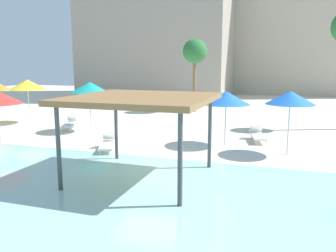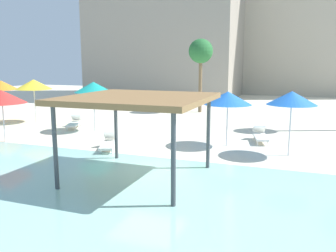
{
  "view_description": "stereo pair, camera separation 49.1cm",
  "coord_description": "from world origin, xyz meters",
  "px_view_note": "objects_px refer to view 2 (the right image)",
  "views": [
    {
      "loc": [
        4.71,
        -11.92,
        3.94
      ],
      "look_at": [
        0.05,
        2.0,
        1.3
      ],
      "focal_mm": 37.93,
      "sensor_mm": 36.0,
      "label": 1
    },
    {
      "loc": [
        5.17,
        -11.75,
        3.94
      ],
      "look_at": [
        0.05,
        2.0,
        1.3
      ],
      "focal_mm": 37.93,
      "sensor_mm": 36.0,
      "label": 2
    }
  ],
  "objects_px": {
    "beach_umbrella_red_5": "(2,97)",
    "lounge_chair_2": "(109,143)",
    "lounge_chair_3": "(75,122)",
    "beach_umbrella_yellow_4": "(34,84)",
    "beach_umbrella_teal_6": "(93,87)",
    "lounge_chair_4": "(260,135)",
    "beach_umbrella_orange_1": "(1,85)",
    "beach_umbrella_blue_0": "(228,98)",
    "palm_tree_1": "(201,53)",
    "shade_pavilion": "(138,101)",
    "beach_umbrella_blue_2": "(292,98)"
  },
  "relations": [
    {
      "from": "lounge_chair_3",
      "to": "palm_tree_1",
      "type": "height_order",
      "value": "palm_tree_1"
    },
    {
      "from": "beach_umbrella_blue_0",
      "to": "palm_tree_1",
      "type": "distance_m",
      "value": 11.93
    },
    {
      "from": "lounge_chair_2",
      "to": "lounge_chair_4",
      "type": "relative_size",
      "value": 1.0
    },
    {
      "from": "beach_umbrella_red_5",
      "to": "beach_umbrella_yellow_4",
      "type": "bearing_deg",
      "value": 116.19
    },
    {
      "from": "beach_umbrella_blue_0",
      "to": "lounge_chair_2",
      "type": "distance_m",
      "value": 5.88
    },
    {
      "from": "lounge_chair_3",
      "to": "beach_umbrella_yellow_4",
      "type": "bearing_deg",
      "value": -123.95
    },
    {
      "from": "beach_umbrella_yellow_4",
      "to": "lounge_chair_3",
      "type": "distance_m",
      "value": 4.32
    },
    {
      "from": "beach_umbrella_blue_0",
      "to": "lounge_chair_3",
      "type": "height_order",
      "value": "beach_umbrella_blue_0"
    },
    {
      "from": "shade_pavilion",
      "to": "beach_umbrella_blue_2",
      "type": "relative_size",
      "value": 1.65
    },
    {
      "from": "beach_umbrella_blue_0",
      "to": "beach_umbrella_orange_1",
      "type": "height_order",
      "value": "beach_umbrella_orange_1"
    },
    {
      "from": "lounge_chair_3",
      "to": "shade_pavilion",
      "type": "bearing_deg",
      "value": 25.48
    },
    {
      "from": "beach_umbrella_orange_1",
      "to": "beach_umbrella_teal_6",
      "type": "xyz_separation_m",
      "value": [
        8.24,
        -1.43,
        0.16
      ]
    },
    {
      "from": "beach_umbrella_yellow_4",
      "to": "beach_umbrella_teal_6",
      "type": "bearing_deg",
      "value": -13.39
    },
    {
      "from": "lounge_chair_2",
      "to": "lounge_chair_3",
      "type": "bearing_deg",
      "value": -151.95
    },
    {
      "from": "palm_tree_1",
      "to": "lounge_chair_4",
      "type": "bearing_deg",
      "value": -58.56
    },
    {
      "from": "beach_umbrella_blue_2",
      "to": "palm_tree_1",
      "type": "bearing_deg",
      "value": 121.35
    },
    {
      "from": "beach_umbrella_orange_1",
      "to": "lounge_chair_4",
      "type": "height_order",
      "value": "beach_umbrella_orange_1"
    },
    {
      "from": "beach_umbrella_blue_2",
      "to": "lounge_chair_4",
      "type": "xyz_separation_m",
      "value": [
        -1.44,
        2.39,
        -2.14
      ]
    },
    {
      "from": "lounge_chair_4",
      "to": "beach_umbrella_yellow_4",
      "type": "bearing_deg",
      "value": -106.16
    },
    {
      "from": "beach_umbrella_teal_6",
      "to": "lounge_chair_3",
      "type": "height_order",
      "value": "beach_umbrella_teal_6"
    },
    {
      "from": "beach_umbrella_teal_6",
      "to": "beach_umbrella_blue_0",
      "type": "bearing_deg",
      "value": -7.26
    },
    {
      "from": "beach_umbrella_red_5",
      "to": "beach_umbrella_teal_6",
      "type": "bearing_deg",
      "value": 55.7
    },
    {
      "from": "beach_umbrella_teal_6",
      "to": "lounge_chair_3",
      "type": "xyz_separation_m",
      "value": [
        -1.7,
        0.44,
        -2.22
      ]
    },
    {
      "from": "lounge_chair_2",
      "to": "lounge_chair_4",
      "type": "bearing_deg",
      "value": 102.49
    },
    {
      "from": "beach_umbrella_red_5",
      "to": "palm_tree_1",
      "type": "xyz_separation_m",
      "value": [
        6.33,
        13.86,
        2.41
      ]
    },
    {
      "from": "beach_umbrella_teal_6",
      "to": "beach_umbrella_blue_2",
      "type": "bearing_deg",
      "value": -9.94
    },
    {
      "from": "lounge_chair_2",
      "to": "lounge_chair_3",
      "type": "height_order",
      "value": "same"
    },
    {
      "from": "beach_umbrella_blue_0",
      "to": "lounge_chair_3",
      "type": "relative_size",
      "value": 1.31
    },
    {
      "from": "beach_umbrella_yellow_4",
      "to": "palm_tree_1",
      "type": "distance_m",
      "value": 12.57
    },
    {
      "from": "shade_pavilion",
      "to": "lounge_chair_4",
      "type": "relative_size",
      "value": 2.3
    },
    {
      "from": "lounge_chair_2",
      "to": "palm_tree_1",
      "type": "height_order",
      "value": "palm_tree_1"
    },
    {
      "from": "beach_umbrella_blue_2",
      "to": "lounge_chair_4",
      "type": "distance_m",
      "value": 3.51
    },
    {
      "from": "beach_umbrella_yellow_4",
      "to": "palm_tree_1",
      "type": "xyz_separation_m",
      "value": [
        8.92,
        8.59,
        2.16
      ]
    },
    {
      "from": "beach_umbrella_orange_1",
      "to": "lounge_chair_3",
      "type": "distance_m",
      "value": 6.94
    },
    {
      "from": "beach_umbrella_orange_1",
      "to": "lounge_chair_2",
      "type": "distance_m",
      "value": 12.53
    },
    {
      "from": "beach_umbrella_blue_0",
      "to": "beach_umbrella_yellow_4",
      "type": "height_order",
      "value": "beach_umbrella_yellow_4"
    },
    {
      "from": "beach_umbrella_red_5",
      "to": "lounge_chair_2",
      "type": "bearing_deg",
      "value": 3.51
    },
    {
      "from": "beach_umbrella_blue_2",
      "to": "beach_umbrella_red_5",
      "type": "height_order",
      "value": "beach_umbrella_blue_2"
    },
    {
      "from": "beach_umbrella_red_5",
      "to": "lounge_chair_4",
      "type": "height_order",
      "value": "beach_umbrella_red_5"
    },
    {
      "from": "lounge_chair_3",
      "to": "palm_tree_1",
      "type": "bearing_deg",
      "value": 129.51
    },
    {
      "from": "shade_pavilion",
      "to": "beach_umbrella_orange_1",
      "type": "distance_m",
      "value": 16.52
    },
    {
      "from": "beach_umbrella_yellow_4",
      "to": "beach_umbrella_red_5",
      "type": "bearing_deg",
      "value": -63.81
    },
    {
      "from": "shade_pavilion",
      "to": "beach_umbrella_blue_2",
      "type": "distance_m",
      "value": 6.85
    },
    {
      "from": "beach_umbrella_blue_2",
      "to": "lounge_chair_3",
      "type": "bearing_deg",
      "value": 169.4
    },
    {
      "from": "lounge_chair_3",
      "to": "beach_umbrella_teal_6",
      "type": "bearing_deg",
      "value": 54.17
    },
    {
      "from": "lounge_chair_2",
      "to": "lounge_chair_4",
      "type": "distance_m",
      "value": 7.53
    },
    {
      "from": "lounge_chair_4",
      "to": "beach_umbrella_blue_0",
      "type": "bearing_deg",
      "value": -56.21
    },
    {
      "from": "beach_umbrella_red_5",
      "to": "lounge_chair_3",
      "type": "height_order",
      "value": "beach_umbrella_red_5"
    },
    {
      "from": "shade_pavilion",
      "to": "beach_umbrella_blue_0",
      "type": "relative_size",
      "value": 1.75
    },
    {
      "from": "lounge_chair_3",
      "to": "lounge_chair_4",
      "type": "distance_m",
      "value": 11.01
    }
  ]
}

